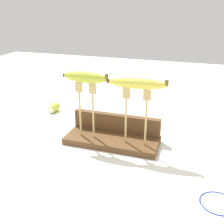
% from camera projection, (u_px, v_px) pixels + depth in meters
% --- Properties ---
extents(ground_plane, '(3.00, 3.00, 0.00)m').
position_uv_depth(ground_plane, '(112.00, 143.00, 1.00)').
color(ground_plane, silver).
extents(wooden_board, '(0.34, 0.13, 0.02)m').
position_uv_depth(wooden_board, '(112.00, 140.00, 1.00)').
color(wooden_board, brown).
rests_on(wooden_board, ground).
extents(board_backstop, '(0.33, 0.02, 0.07)m').
position_uv_depth(board_backstop, '(117.00, 123.00, 1.03)').
color(board_backstop, brown).
rests_on(board_backstop, wooden_board).
extents(fork_stand_left, '(0.08, 0.01, 0.20)m').
position_uv_depth(fork_stand_left, '(86.00, 105.00, 0.96)').
color(fork_stand_left, tan).
rests_on(fork_stand_left, wooden_board).
extents(fork_stand_right, '(0.09, 0.01, 0.20)m').
position_uv_depth(fork_stand_right, '(136.00, 112.00, 0.91)').
color(fork_stand_right, tan).
rests_on(fork_stand_right, wooden_board).
extents(banana_raised_left, '(0.17, 0.04, 0.04)m').
position_uv_depth(banana_raised_left, '(85.00, 77.00, 0.92)').
color(banana_raised_left, '#B2C138').
rests_on(banana_raised_left, fork_stand_left).
extents(banana_raised_right, '(0.20, 0.04, 0.04)m').
position_uv_depth(banana_raised_right, '(137.00, 83.00, 0.87)').
color(banana_raised_right, '#DBD147').
rests_on(banana_raised_right, fork_stand_right).
extents(fork_fallen_near, '(0.15, 0.14, 0.01)m').
position_uv_depth(fork_fallen_near, '(134.00, 119.00, 1.19)').
color(fork_fallen_near, tan).
rests_on(fork_fallen_near, ground).
extents(banana_chunk_far, '(0.05, 0.05, 0.04)m').
position_uv_depth(banana_chunk_far, '(54.00, 108.00, 1.27)').
color(banana_chunk_far, '#B2C138').
rests_on(banana_chunk_far, ground).
extents(wire_coil, '(0.09, 0.09, 0.00)m').
position_uv_depth(wire_coil, '(218.00, 203.00, 0.70)').
color(wire_coil, '#1E2DA5').
rests_on(wire_coil, ground).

